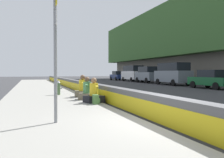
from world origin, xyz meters
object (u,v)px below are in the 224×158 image
Objects in this scene: fire_hydrant at (58,87)px; parked_car_farther at (118,76)px; parked_car_fourth at (173,73)px; parked_car_third at (212,79)px; seated_person_middle at (87,92)px; seated_person_rear at (83,90)px; parked_car_midline at (148,74)px; parked_car_far at (133,73)px; seated_person_foreground at (94,95)px; backpack at (96,100)px; route_sign_post at (56,45)px.

fire_hydrant is 30.77m from parked_car_farther.
parked_car_third is at bearing 179.88° from parked_car_fourth.
seated_person_middle is at bearing 114.36° from parked_car_third.
seated_person_rear is 0.25× the size of parked_car_midline.
seated_person_rear is 21.51m from parked_car_midline.
parked_car_third reaches higher than seated_person_rear.
parked_car_far reaches higher than parked_car_midline.
seated_person_foreground is 0.23× the size of parked_car_midline.
backpack is (-1.89, 0.05, -0.16)m from seated_person_middle.
seated_person_middle is 22.64m from parked_car_midline.
fire_hydrant is at bearing 101.98° from parked_car_third.
parked_car_far is (11.92, -0.27, 0.00)m from parked_car_fourth.
seated_person_rear is 3.24m from backpack.
parked_car_midline reaches higher than seated_person_rear.
seated_person_foreground is 23.71m from parked_car_midline.
parked_car_fourth reaches higher than seated_person_foreground.
seated_person_rear is 31.64m from parked_car_farther.
parked_car_midline is 11.76m from parked_car_farther.
fire_hydrant is 0.78× the size of seated_person_middle.
parked_car_farther is (6.22, 0.24, -0.49)m from parked_car_far.
parked_car_third is 24.45m from parked_car_farther.
parked_car_fourth reaches higher than parked_car_farther.
parked_car_far reaches higher than seated_person_foreground.
parked_car_third is 0.94× the size of parked_car_midline.
seated_person_foreground is at bearing 119.02° from parked_car_third.
seated_person_middle is 0.23× the size of parked_car_midline.
seated_person_foreground is at bearing -6.70° from backpack.
fire_hydrant is at bearing 137.96° from parked_car_midline.
route_sign_post is 0.74× the size of parked_car_midline.
backpack is 0.08× the size of parked_car_far.
seated_person_rear is at bearing 130.08° from parked_car_fourth.
seated_person_foreground is 0.61m from backpack.
seated_person_foreground is (-4.16, -1.11, -0.10)m from fire_hydrant.
seated_person_rear is (6.51, -2.12, -1.69)m from route_sign_post.
seated_person_middle reaches higher than fire_hydrant.
parked_car_midline is (12.69, -0.16, 0.32)m from parked_car_third.
fire_hydrant is 0.18× the size of parked_car_midline.
route_sign_post reaches higher than parked_car_fourth.
parked_car_third is (7.12, -12.84, 0.38)m from seated_person_foreground.
seated_person_rear is (-1.51, -1.17, -0.07)m from fire_hydrant.
seated_person_middle is at bearing 177.10° from seated_person_rear.
fire_hydrant is at bearing 123.55° from parked_car_fourth.
parked_car_far is at bearing -27.37° from seated_person_foreground.
parked_car_third reaches higher than backpack.
parked_car_midline reaches higher than backpack.
backpack is at bearing 178.34° from seated_person_middle.
parked_car_midline is at bearing -32.65° from backpack.
parked_car_third is (5.82, -12.86, 0.37)m from seated_person_middle.
seated_person_foreground is at bearing 136.24° from parked_car_fourth.
parked_car_fourth is at bearing -40.80° from route_sign_post.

